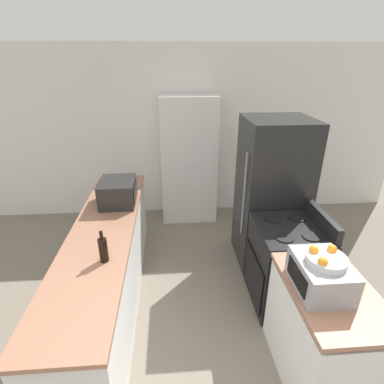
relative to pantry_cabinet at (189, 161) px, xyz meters
name	(u,v)px	position (x,y,z in m)	size (l,w,h in m)	color
wall_back	(184,134)	(-0.05, 0.28, 0.34)	(7.00, 0.06, 2.60)	white
counter_left	(108,268)	(-0.96, -1.81, -0.53)	(0.60, 2.84, 0.89)	silver
counter_right	(321,335)	(0.85, -2.76, -0.53)	(0.60, 0.92, 0.89)	silver
pantry_cabinet	(189,161)	(0.00, 0.00, 0.00)	(0.83, 0.49, 1.92)	silver
stove	(285,264)	(0.87, -1.92, -0.51)	(0.66, 0.72, 1.05)	black
refrigerator	(271,194)	(0.92, -1.16, -0.06)	(0.77, 0.73, 1.80)	black
microwave	(118,192)	(-0.87, -1.24, 0.07)	(0.39, 0.46, 0.27)	black
wine_bottle	(103,249)	(-0.84, -2.31, 0.04)	(0.07, 0.07, 0.28)	black
toaster_oven	(320,275)	(0.75, -2.74, 0.05)	(0.35, 0.43, 0.23)	#939399
fruit_bowl	(326,259)	(0.76, -2.75, 0.19)	(0.27, 0.27, 0.10)	silver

